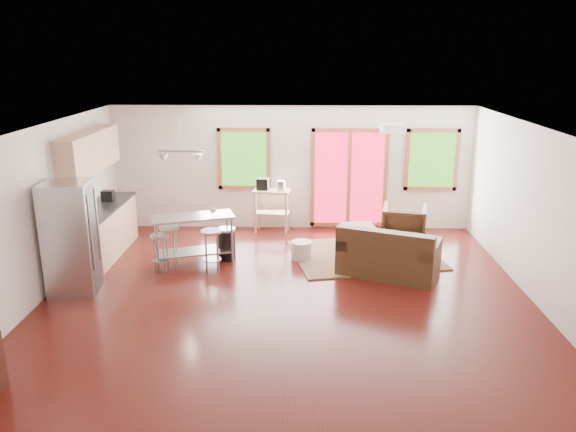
{
  "coord_description": "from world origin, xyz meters",
  "views": [
    {
      "loc": [
        0.21,
        -8.07,
        3.68
      ],
      "look_at": [
        0.0,
        0.3,
        1.2
      ],
      "focal_mm": 35.0,
      "sensor_mm": 36.0,
      "label": 1
    }
  ],
  "objects_px": {
    "coffee_table": "(400,239)",
    "kitchen_cart": "(271,196)",
    "refrigerator": "(71,238)",
    "ottoman": "(359,236)",
    "armchair": "(404,223)",
    "island": "(193,231)",
    "loveseat": "(388,255)",
    "rug": "(364,255)"
  },
  "relations": [
    {
      "from": "loveseat",
      "to": "kitchen_cart",
      "type": "distance_m",
      "value": 3.15
    },
    {
      "from": "rug",
      "to": "armchair",
      "type": "xyz_separation_m",
      "value": [
        0.84,
        0.74,
        0.41
      ]
    },
    {
      "from": "coffee_table",
      "to": "ottoman",
      "type": "relative_size",
      "value": 1.62
    },
    {
      "from": "loveseat",
      "to": "armchair",
      "type": "height_order",
      "value": "loveseat"
    },
    {
      "from": "coffee_table",
      "to": "armchair",
      "type": "height_order",
      "value": "armchair"
    },
    {
      "from": "island",
      "to": "coffee_table",
      "type": "bearing_deg",
      "value": 9.14
    },
    {
      "from": "coffee_table",
      "to": "armchair",
      "type": "bearing_deg",
      "value": 74.78
    },
    {
      "from": "coffee_table",
      "to": "kitchen_cart",
      "type": "xyz_separation_m",
      "value": [
        -2.49,
        1.29,
        0.48
      ]
    },
    {
      "from": "refrigerator",
      "to": "kitchen_cart",
      "type": "xyz_separation_m",
      "value": [
        2.91,
        3.15,
        -0.11
      ]
    },
    {
      "from": "coffee_table",
      "to": "armchair",
      "type": "relative_size",
      "value": 1.14
    },
    {
      "from": "ottoman",
      "to": "kitchen_cart",
      "type": "bearing_deg",
      "value": 154.97
    },
    {
      "from": "rug",
      "to": "loveseat",
      "type": "height_order",
      "value": "loveseat"
    },
    {
      "from": "ottoman",
      "to": "armchair",
      "type": "bearing_deg",
      "value": 10.33
    },
    {
      "from": "loveseat",
      "to": "kitchen_cart",
      "type": "height_order",
      "value": "kitchen_cart"
    },
    {
      "from": "rug",
      "to": "coffee_table",
      "type": "distance_m",
      "value": 0.74
    },
    {
      "from": "refrigerator",
      "to": "kitchen_cart",
      "type": "distance_m",
      "value": 4.29
    },
    {
      "from": "armchair",
      "to": "island",
      "type": "xyz_separation_m",
      "value": [
        -3.93,
        -1.24,
        0.19
      ]
    },
    {
      "from": "loveseat",
      "to": "refrigerator",
      "type": "height_order",
      "value": "refrigerator"
    },
    {
      "from": "armchair",
      "to": "kitchen_cart",
      "type": "relative_size",
      "value": 0.74
    },
    {
      "from": "rug",
      "to": "island",
      "type": "xyz_separation_m",
      "value": [
        -3.09,
        -0.5,
        0.6
      ]
    },
    {
      "from": "armchair",
      "to": "island",
      "type": "height_order",
      "value": "island"
    },
    {
      "from": "loveseat",
      "to": "ottoman",
      "type": "distance_m",
      "value": 1.52
    },
    {
      "from": "island",
      "to": "kitchen_cart",
      "type": "xyz_separation_m",
      "value": [
        1.27,
        1.9,
        0.17
      ]
    },
    {
      "from": "refrigerator",
      "to": "island",
      "type": "relative_size",
      "value": 1.17
    },
    {
      "from": "ottoman",
      "to": "coffee_table",
      "type": "bearing_deg",
      "value": -33.02
    },
    {
      "from": "refrigerator",
      "to": "island",
      "type": "xyz_separation_m",
      "value": [
        1.65,
        1.25,
        -0.27
      ]
    },
    {
      "from": "ottoman",
      "to": "refrigerator",
      "type": "xyz_separation_m",
      "value": [
        -4.67,
        -2.32,
        0.69
      ]
    },
    {
      "from": "island",
      "to": "rug",
      "type": "bearing_deg",
      "value": 9.22
    },
    {
      "from": "coffee_table",
      "to": "kitchen_cart",
      "type": "relative_size",
      "value": 0.84
    },
    {
      "from": "armchair",
      "to": "ottoman",
      "type": "relative_size",
      "value": 1.42
    },
    {
      "from": "ottoman",
      "to": "island",
      "type": "distance_m",
      "value": 3.24
    },
    {
      "from": "coffee_table",
      "to": "loveseat",
      "type": "bearing_deg",
      "value": -110.31
    },
    {
      "from": "armchair",
      "to": "ottoman",
      "type": "bearing_deg",
      "value": 22.29
    },
    {
      "from": "coffee_table",
      "to": "refrigerator",
      "type": "relative_size",
      "value": 0.54
    },
    {
      "from": "armchair",
      "to": "refrigerator",
      "type": "bearing_deg",
      "value": 36.03
    },
    {
      "from": "ottoman",
      "to": "refrigerator",
      "type": "relative_size",
      "value": 0.33
    },
    {
      "from": "refrigerator",
      "to": "island",
      "type": "bearing_deg",
      "value": 30.59
    },
    {
      "from": "loveseat",
      "to": "island",
      "type": "xyz_separation_m",
      "value": [
        -3.38,
        0.4,
        0.27
      ]
    },
    {
      "from": "coffee_table",
      "to": "island",
      "type": "relative_size",
      "value": 0.63
    },
    {
      "from": "loveseat",
      "to": "ottoman",
      "type": "bearing_deg",
      "value": 125.53
    },
    {
      "from": "rug",
      "to": "coffee_table",
      "type": "relative_size",
      "value": 2.69
    },
    {
      "from": "rug",
      "to": "ottoman",
      "type": "xyz_separation_m",
      "value": [
        -0.06,
        0.57,
        0.19
      ]
    }
  ]
}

